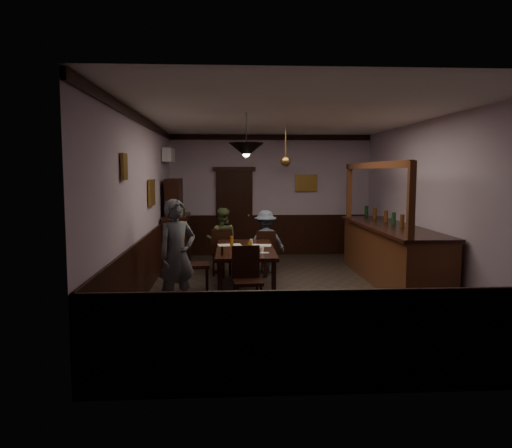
{
  "coord_description": "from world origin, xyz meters",
  "views": [
    {
      "loc": [
        -1.08,
        -8.43,
        2.08
      ],
      "look_at": [
        -0.57,
        0.43,
        1.15
      ],
      "focal_mm": 35.0,
      "sensor_mm": 36.0,
      "label": 1
    }
  ],
  "objects": [
    {
      "name": "door_back",
      "position": [
        -0.9,
        3.95,
        1.05
      ],
      "size": [
        0.9,
        0.06,
        2.1
      ],
      "primitive_type": "cube",
      "color": "black",
      "rests_on": "ground"
    },
    {
      "name": "coffee_cup",
      "position": [
        -0.51,
        -0.3,
        0.8
      ],
      "size": [
        0.08,
        0.08,
        0.07
      ],
      "primitive_type": "imported",
      "rotation": [
        0.0,
        0.0,
        -0.01
      ],
      "color": "white",
      "rests_on": "saucer"
    },
    {
      "name": "sideboard",
      "position": [
        -2.21,
        2.63,
        0.77
      ],
      "size": [
        0.52,
        1.46,
        1.93
      ],
      "color": "black",
      "rests_on": "ground"
    },
    {
      "name": "beer_glass",
      "position": [
        -1.0,
        0.31,
        0.85
      ],
      "size": [
        0.06,
        0.06,
        0.2
      ],
      "primitive_type": "cylinder",
      "color": "#BF721E",
      "rests_on": "dining_table"
    },
    {
      "name": "dining_table",
      "position": [
        -0.77,
        0.23,
        0.69
      ],
      "size": [
        1.03,
        2.21,
        0.75
      ],
      "rotation": [
        0.0,
        0.0,
        -0.01
      ],
      "color": "black",
      "rests_on": "ground"
    },
    {
      "name": "chair_near",
      "position": [
        -0.79,
        -1.09,
        0.53
      ],
      "size": [
        0.46,
        0.46,
        0.97
      ],
      "rotation": [
        0.0,
        0.0,
        0.11
      ],
      "color": "black",
      "rests_on": "ground"
    },
    {
      "name": "chair_far_right",
      "position": [
        -0.3,
        1.5,
        0.49
      ],
      "size": [
        0.42,
        0.42,
        0.9
      ],
      "rotation": [
        0.0,
        0.0,
        3.08
      ],
      "color": "black",
      "rests_on": "ground"
    },
    {
      "name": "newspaper_left",
      "position": [
        -1.04,
        0.56,
        0.75
      ],
      "size": [
        0.45,
        0.35,
        0.01
      ],
      "primitive_type": "cube",
      "rotation": [
        0.0,
        0.0,
        0.13
      ],
      "color": "silver",
      "rests_on": "dining_table"
    },
    {
      "name": "ac_unit",
      "position": [
        -2.38,
        2.9,
        2.45
      ],
      "size": [
        0.2,
        0.85,
        0.3
      ],
      "color": "white",
      "rests_on": "ground"
    },
    {
      "name": "chair_far_left",
      "position": [
        -1.2,
        1.5,
        0.52
      ],
      "size": [
        0.42,
        0.42,
        0.95
      ],
      "rotation": [
        0.0,
        0.0,
        3.17
      ],
      "color": "black",
      "rests_on": "ground"
    },
    {
      "name": "newspaper_right",
      "position": [
        -0.5,
        0.49,
        0.75
      ],
      "size": [
        0.45,
        0.35,
        0.01
      ],
      "primitive_type": "cube",
      "rotation": [
        0.0,
        0.0,
        -0.12
      ],
      "color": "silver",
      "rests_on": "dining_table"
    },
    {
      "name": "water_glass",
      "position": [
        -0.66,
        0.28,
        0.82
      ],
      "size": [
        0.06,
        0.06,
        0.15
      ],
      "primitive_type": "cylinder",
      "color": "silver",
      "rests_on": "dining_table"
    },
    {
      "name": "picture_left_small",
      "position": [
        -2.46,
        -1.6,
        2.15
      ],
      "size": [
        0.04,
        0.28,
        0.36
      ],
      "color": "olive",
      "rests_on": "ground"
    },
    {
      "name": "person_seated_right",
      "position": [
        -0.3,
        1.77,
        0.65
      ],
      "size": [
        0.92,
        0.64,
        1.29
      ],
      "primitive_type": "imported",
      "rotation": [
        0.0,
        0.0,
        3.35
      ],
      "color": "slate",
      "rests_on": "ground"
    },
    {
      "name": "room",
      "position": [
        0.0,
        0.0,
        1.5
      ],
      "size": [
        5.01,
        8.01,
        3.01
      ],
      "color": "#2D2621",
      "rests_on": "ground"
    },
    {
      "name": "pastry_ring_a",
      "position": [
        -0.84,
        -0.3,
        0.79
      ],
      "size": [
        0.13,
        0.13,
        0.04
      ],
      "primitive_type": "torus",
      "color": "#C68C47",
      "rests_on": "pastry_plate"
    },
    {
      "name": "bar_counter",
      "position": [
        1.99,
        0.7,
        0.57
      ],
      "size": [
        0.94,
        4.02,
        2.26
      ],
      "color": "#552716",
      "rests_on": "ground"
    },
    {
      "name": "pastry_plate",
      "position": [
        -0.79,
        -0.32,
        0.76
      ],
      "size": [
        0.22,
        0.22,
        0.01
      ],
      "primitive_type": "cylinder",
      "color": "white",
      "rests_on": "dining_table"
    },
    {
      "name": "napkin",
      "position": [
        -0.86,
        0.01,
        0.75
      ],
      "size": [
        0.15,
        0.15,
        0.0
      ],
      "primitive_type": "cube",
      "rotation": [
        0.0,
        0.0,
        -0.01
      ],
      "color": "#F7F15B",
      "rests_on": "dining_table"
    },
    {
      "name": "pendant_brass_mid",
      "position": [
        0.1,
        1.67,
        2.3
      ],
      "size": [
        0.2,
        0.2,
        0.81
      ],
      "color": "#BF8C3F",
      "rests_on": "ground"
    },
    {
      "name": "person_seated_left",
      "position": [
        -1.2,
        1.78,
        0.67
      ],
      "size": [
        0.7,
        0.58,
        1.34
      ],
      "primitive_type": "imported",
      "rotation": [
        0.0,
        0.0,
        3.03
      ],
      "color": "#465030",
      "rests_on": "ground"
    },
    {
      "name": "chair_side",
      "position": [
        -1.71,
        0.03,
        0.57
      ],
      "size": [
        0.48,
        0.48,
        1.05
      ],
      "rotation": [
        0.0,
        0.0,
        1.63
      ],
      "color": "black",
      "rests_on": "ground"
    },
    {
      "name": "pendant_iron",
      "position": [
        -0.78,
        -0.57,
        2.42
      ],
      "size": [
        0.56,
        0.56,
        0.69
      ],
      "color": "black",
      "rests_on": "ground"
    },
    {
      "name": "picture_back",
      "position": [
        0.9,
        3.96,
        1.8
      ],
      "size": [
        0.55,
        0.04,
        0.42
      ],
      "color": "olive",
      "rests_on": "ground"
    },
    {
      "name": "saucer",
      "position": [
        -0.47,
        -0.37,
        0.76
      ],
      "size": [
        0.15,
        0.15,
        0.01
      ],
      "primitive_type": "cylinder",
      "color": "white",
      "rests_on": "dining_table"
    },
    {
      "name": "person_standing",
      "position": [
        -1.83,
        -1.01,
        0.84
      ],
      "size": [
        0.73,
        0.68,
        1.68
      ],
      "primitive_type": "imported",
      "rotation": [
        0.0,
        0.0,
        0.61
      ],
      "color": "#50535C",
      "rests_on": "ground"
    },
    {
      "name": "pepper_mill",
      "position": [
        -1.16,
        -0.52,
        0.82
      ],
      "size": [
        0.04,
        0.04,
        0.14
      ],
      "primitive_type": "cylinder",
      "color": "black",
      "rests_on": "dining_table"
    },
    {
      "name": "soda_can",
      "position": [
        -0.7,
        0.13,
        0.81
      ],
      "size": [
        0.07,
        0.07,
        0.12
      ],
      "primitive_type": "cylinder",
      "color": "#FFB215",
      "rests_on": "dining_table"
    },
    {
      "name": "pastry_ring_b",
      "position": [
        -0.77,
        -0.32,
        0.79
      ],
      "size": [
        0.13,
        0.13,
        0.04
      ],
      "primitive_type": "torus",
      "color": "#C68C47",
      "rests_on": "pastry_plate"
    },
    {
      "name": "pendant_brass_far",
      "position": [
        0.3,
        3.2,
        2.3
      ],
      "size": [
        0.2,
        0.2,
        0.81
      ],
      "color": "#BF8C3F",
      "rests_on": "ground"
    },
    {
      "name": "picture_left_large",
      "position": [
        -2.46,
        0.8,
        1.7
      ],
      "size": [
        0.04,
        0.62,
        0.48
      ],
      "color": "olive",
      "rests_on": "ground"
    }
  ]
}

